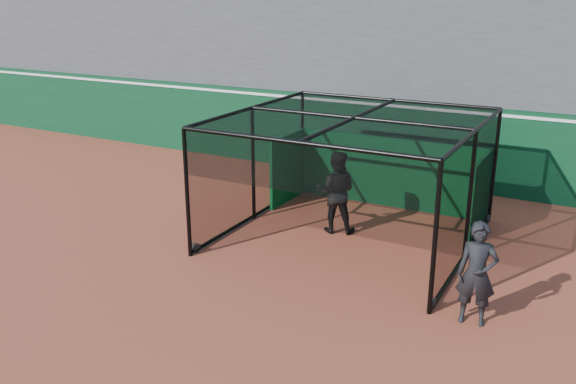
% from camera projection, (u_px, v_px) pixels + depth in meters
% --- Properties ---
extents(ground, '(120.00, 120.00, 0.00)m').
position_uv_depth(ground, '(239.00, 286.00, 12.17)').
color(ground, brown).
rests_on(ground, ground).
extents(outfield_wall, '(50.00, 0.50, 2.50)m').
position_uv_depth(outfield_wall, '(387.00, 138.00, 18.88)').
color(outfield_wall, '#0A3B1E').
rests_on(outfield_wall, ground).
extents(grandstand, '(50.00, 7.85, 8.95)m').
position_uv_depth(grandstand, '(428.00, 26.00, 21.04)').
color(grandstand, '#4C4C4F').
rests_on(grandstand, ground).
extents(batting_cage, '(5.49, 5.52, 2.89)m').
position_uv_depth(batting_cage, '(352.00, 179.00, 14.17)').
color(batting_cage, black).
rests_on(batting_cage, ground).
extents(batter, '(1.17, 1.03, 2.02)m').
position_uv_depth(batter, '(336.00, 192.00, 14.66)').
color(batter, black).
rests_on(batter, ground).
extents(on_deck_player, '(0.74, 0.54, 1.88)m').
position_uv_depth(on_deck_player, '(477.00, 274.00, 10.54)').
color(on_deck_player, black).
rests_on(on_deck_player, ground).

